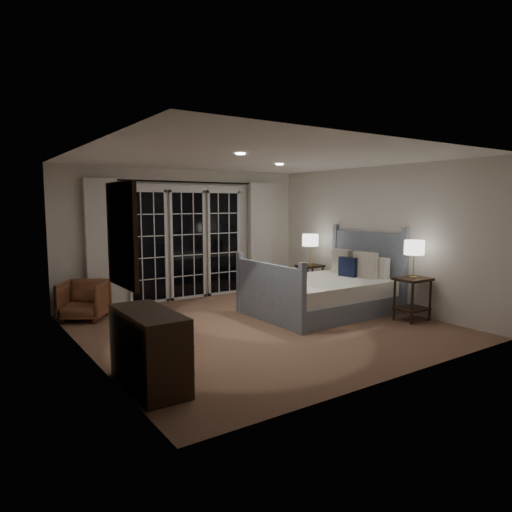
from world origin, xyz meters
TOP-DOWN VIEW (x-y plane):
  - floor at (0.00, 0.00)m, footprint 5.00×5.00m
  - ceiling at (0.00, 0.00)m, footprint 5.00×5.00m
  - wall_left at (-2.50, 0.00)m, footprint 0.02×5.00m
  - wall_right at (2.50, 0.00)m, footprint 0.02×5.00m
  - wall_back at (0.00, 2.50)m, footprint 5.00×0.02m
  - wall_front at (0.00, -2.50)m, footprint 5.00×0.02m
  - french_doors at (0.00, 2.46)m, footprint 2.50×0.04m
  - curtain_rod at (0.00, 2.40)m, footprint 3.50×0.03m
  - curtain_left at (-1.65, 2.38)m, footprint 0.55×0.10m
  - curtain_right at (1.65, 2.38)m, footprint 0.55×0.10m
  - downlight_a at (0.80, 0.60)m, footprint 0.12×0.12m
  - downlight_b at (-0.60, -0.40)m, footprint 0.12×0.12m
  - bed at (1.41, 0.13)m, footprint 2.29×1.64m
  - nightstand_left at (2.18, -1.07)m, footprint 0.53×0.42m
  - nightstand_right at (2.13, 1.33)m, footprint 0.48×0.38m
  - lamp_left at (2.18, -1.07)m, footprint 0.31×0.31m
  - lamp_right at (2.13, 1.33)m, footprint 0.32×0.32m
  - armchair at (-2.10, 1.91)m, footprint 0.94×0.95m
  - dresser at (-2.23, -1.25)m, footprint 0.47×1.10m
  - mirror at (-2.47, -1.25)m, footprint 0.05×0.85m

SIDE VIEW (x-z plane):
  - floor at x=0.00m, z-range 0.00..0.00m
  - armchair at x=-2.10m, z-range 0.00..0.63m
  - bed at x=1.41m, z-range -0.33..1.00m
  - dresser at x=-2.23m, z-range 0.00..0.78m
  - nightstand_right at x=2.13m, z-range 0.10..0.72m
  - nightstand_left at x=2.18m, z-range 0.11..0.79m
  - french_doors at x=0.00m, z-range -0.01..2.19m
  - lamp_right at x=2.13m, z-range 0.81..1.42m
  - curtain_left at x=-1.65m, z-range 0.02..2.27m
  - curtain_right at x=1.65m, z-range 0.02..2.27m
  - lamp_left at x=2.18m, z-range 0.86..1.45m
  - wall_left at x=-2.50m, z-range 0.00..2.50m
  - wall_right at x=2.50m, z-range 0.00..2.50m
  - wall_back at x=0.00m, z-range 0.00..2.50m
  - wall_front at x=0.00m, z-range 0.00..2.50m
  - mirror at x=-2.47m, z-range 1.05..2.05m
  - curtain_rod at x=0.00m, z-range 2.23..2.27m
  - downlight_a at x=0.80m, z-range 2.48..2.50m
  - downlight_b at x=-0.60m, z-range 2.48..2.50m
  - ceiling at x=0.00m, z-range 2.50..2.50m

